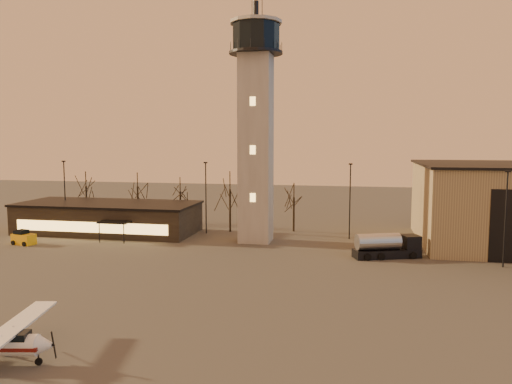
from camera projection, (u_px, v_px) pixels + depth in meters
ground at (175, 324)px, 36.18m from camera, size 220.00×220.00×0.00m
control_tower at (256, 116)px, 63.70m from camera, size 6.80×6.80×32.60m
terminal at (108, 217)px, 71.42m from camera, size 25.40×12.20×4.30m
light_poles at (261, 199)px, 65.73m from camera, size 58.50×12.25×10.14m
tree_row at (180, 188)px, 76.40m from camera, size 37.20×9.20×8.80m
cessna_front at (2, 348)px, 29.47m from camera, size 8.73×10.98×3.02m
fuel_truck at (387, 248)px, 56.28m from camera, size 7.80×4.53×2.79m
service_cart at (23, 239)px, 63.35m from camera, size 3.15×2.36×1.83m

